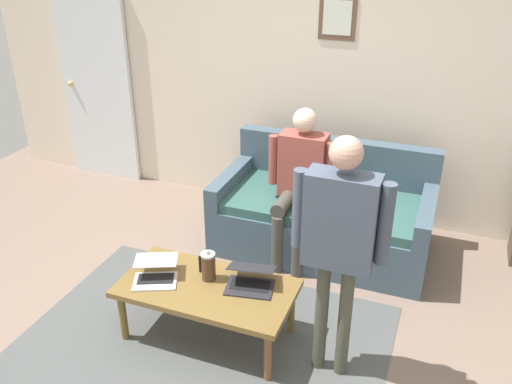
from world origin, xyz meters
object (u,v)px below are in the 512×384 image
laptop_center (156,273)px  french_press (208,266)px  laptop_left (250,280)px  person_standing (340,232)px  coffee_table (207,291)px  interior_door (97,85)px  person_seated (300,178)px  couch (324,215)px

laptop_center → french_press: 0.36m
laptop_left → person_standing: person_standing is taller
coffee_table → person_standing: person_standing is taller
interior_door → person_seated: 2.66m
french_press → person_seated: bearing=-104.9°
french_press → person_standing: person_standing is taller
french_press → laptop_center: bearing=21.2°
couch → person_standing: (-0.41, 1.41, 0.70)m
person_seated → person_standing: bearing=116.0°
interior_door → laptop_left: 3.20m
laptop_left → interior_door: bearing=-37.6°
coffee_table → person_seated: 1.26m
couch → laptop_left: size_ratio=5.03×
coffee_table → laptop_left: (-0.27, -0.10, 0.09)m
interior_door → french_press: 2.99m
couch → laptop_left: couch is taller
interior_door → laptop_left: size_ratio=5.80×
couch → laptop_center: (0.79, 1.45, 0.15)m
person_seated → french_press: bearing=75.1°
interior_door → person_seated: interior_door is taller
french_press → person_standing: (-0.87, 0.09, 0.50)m
interior_door → person_standing: bearing=146.5°
couch → laptop_center: size_ratio=4.62×
coffee_table → french_press: size_ratio=5.10×
interior_door → couch: (-2.66, 0.62, -0.72)m
coffee_table → person_seated: (-0.27, -1.18, 0.36)m
person_seated → laptop_center: bearing=63.1°
coffee_table → french_press: (0.02, -0.08, 0.14)m
couch → person_seated: person_seated is taller
laptop_left → laptop_center: laptop_left is taller
couch → french_press: size_ratio=7.84×
interior_door → couch: interior_door is taller
couch → person_seated: 0.51m
interior_door → laptop_center: 2.85m
interior_door → laptop_left: (-2.50, 1.92, -0.57)m
interior_door → couch: 2.83m
interior_door → coffee_table: interior_door is taller
coffee_table → laptop_center: bearing=8.0°
person_standing → french_press: bearing=-5.8°
laptop_left → french_press: french_press is taller
coffee_table → laptop_center: size_ratio=3.01×
interior_door → coffee_table: (-2.23, 2.02, -0.66)m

